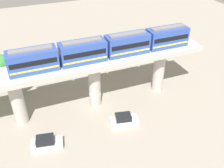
{
  "coord_description": "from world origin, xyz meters",
  "views": [
    {
      "loc": [
        -31.2,
        9.56,
        25.93
      ],
      "look_at": [
        -2.5,
        -1.95,
        4.99
      ],
      "focal_mm": 40.06,
      "sensor_mm": 36.0,
      "label": 1
    }
  ],
  "objects_px": {
    "tree_mid_lot": "(1,64)",
    "tree_far_corner": "(98,55)",
    "tree_near_viaduct": "(15,76)",
    "train": "(106,48)",
    "parked_car_white": "(124,120)",
    "parked_car_silver": "(47,143)"
  },
  "relations": [
    {
      "from": "parked_car_white",
      "to": "tree_far_corner",
      "type": "height_order",
      "value": "tree_far_corner"
    },
    {
      "from": "tree_mid_lot",
      "to": "tree_far_corner",
      "type": "height_order",
      "value": "tree_mid_lot"
    },
    {
      "from": "parked_car_white",
      "to": "tree_mid_lot",
      "type": "height_order",
      "value": "tree_mid_lot"
    },
    {
      "from": "parked_car_white",
      "to": "train",
      "type": "bearing_deg",
      "value": 15.81
    },
    {
      "from": "tree_mid_lot",
      "to": "tree_far_corner",
      "type": "bearing_deg",
      "value": -99.5
    },
    {
      "from": "tree_near_viaduct",
      "to": "tree_mid_lot",
      "type": "height_order",
      "value": "tree_near_viaduct"
    },
    {
      "from": "parked_car_white",
      "to": "tree_near_viaduct",
      "type": "xyz_separation_m",
      "value": [
        13.68,
        13.87,
        2.97
      ]
    },
    {
      "from": "train",
      "to": "tree_far_corner",
      "type": "distance_m",
      "value": 12.78
    },
    {
      "from": "tree_far_corner",
      "to": "tree_mid_lot",
      "type": "bearing_deg",
      "value": 80.5
    },
    {
      "from": "tree_near_viaduct",
      "to": "train",
      "type": "bearing_deg",
      "value": -118.93
    },
    {
      "from": "parked_car_silver",
      "to": "parked_car_white",
      "type": "relative_size",
      "value": 1.0
    },
    {
      "from": "parked_car_silver",
      "to": "tree_mid_lot",
      "type": "relative_size",
      "value": 0.88
    },
    {
      "from": "parked_car_silver",
      "to": "parked_car_white",
      "type": "xyz_separation_m",
      "value": [
        0.24,
        -11.4,
        0.0
      ]
    },
    {
      "from": "tree_near_viaduct",
      "to": "parked_car_white",
      "type": "bearing_deg",
      "value": -134.59
    },
    {
      "from": "parked_car_silver",
      "to": "tree_near_viaduct",
      "type": "bearing_deg",
      "value": 21.04
    },
    {
      "from": "parked_car_silver",
      "to": "tree_far_corner",
      "type": "height_order",
      "value": "tree_far_corner"
    },
    {
      "from": "parked_car_silver",
      "to": "tree_mid_lot",
      "type": "height_order",
      "value": "tree_mid_lot"
    },
    {
      "from": "train",
      "to": "parked_car_white",
      "type": "relative_size",
      "value": 6.12
    },
    {
      "from": "tree_mid_lot",
      "to": "tree_near_viaduct",
      "type": "bearing_deg",
      "value": -161.05
    },
    {
      "from": "parked_car_silver",
      "to": "tree_far_corner",
      "type": "xyz_separation_m",
      "value": [
        17.06,
        -13.18,
        2.31
      ]
    },
    {
      "from": "parked_car_white",
      "to": "tree_mid_lot",
      "type": "xyz_separation_m",
      "value": [
        19.79,
        15.97,
        2.51
      ]
    },
    {
      "from": "tree_near_viaduct",
      "to": "tree_far_corner",
      "type": "relative_size",
      "value": 1.1
    }
  ]
}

